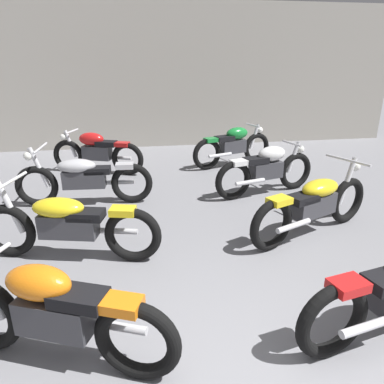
{
  "coord_description": "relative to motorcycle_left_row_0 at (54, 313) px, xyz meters",
  "views": [
    {
      "loc": [
        -0.77,
        -1.46,
        2.26
      ],
      "look_at": [
        0.0,
        3.09,
        0.55
      ],
      "focal_mm": 34.03,
      "sensor_mm": 36.0,
      "label": 1
    }
  ],
  "objects": [
    {
      "name": "motorcycle_right_row_1",
      "position": [
        2.98,
        1.73,
        -0.01
      ],
      "size": [
        2.03,
        1.04,
        0.97
      ],
      "color": "black",
      "rests_on": "ground"
    },
    {
      "name": "motorcycle_right_row_2",
      "position": [
        2.92,
        3.33,
        0.0
      ],
      "size": [
        1.93,
        0.7,
        0.88
      ],
      "color": "black",
      "rests_on": "ground"
    },
    {
      "name": "motorcycle_left_row_1",
      "position": [
        -0.14,
        1.62,
        -0.01
      ],
      "size": [
        2.13,
        0.79,
        0.97
      ],
      "color": "black",
      "rests_on": "ground"
    },
    {
      "name": "back_wall",
      "position": [
        1.42,
        7.44,
        1.34
      ],
      "size": [
        12.96,
        0.24,
        3.6
      ],
      "primitive_type": "cube",
      "color": "#9E998E",
      "rests_on": "ground"
    },
    {
      "name": "motorcycle_left_row_3",
      "position": [
        -0.07,
        5.08,
        0.0
      ],
      "size": [
        1.88,
        0.81,
        0.88
      ],
      "color": "black",
      "rests_on": "ground"
    },
    {
      "name": "motorcycle_left_row_0",
      "position": [
        0.0,
        0.0,
        0.0
      ],
      "size": [
        1.86,
        0.87,
        0.88
      ],
      "color": "black",
      "rests_on": "ground"
    },
    {
      "name": "motorcycle_right_row_3",
      "position": [
        2.84,
        5.16,
        0.0
      ],
      "size": [
        1.91,
        0.76,
        0.88
      ],
      "color": "black",
      "rests_on": "ground"
    },
    {
      "name": "motorcycle_left_row_2",
      "position": [
        -0.15,
        3.36,
        -0.01
      ],
      "size": [
        2.17,
        0.68,
        0.97
      ],
      "color": "black",
      "rests_on": "ground"
    }
  ]
}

